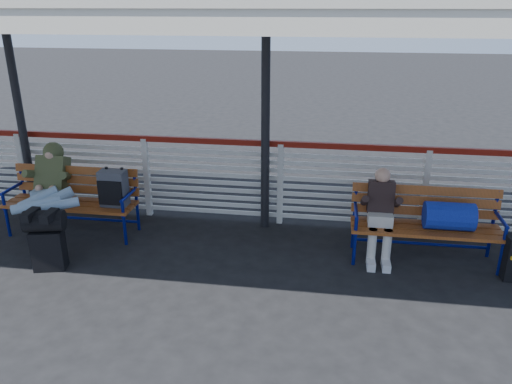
% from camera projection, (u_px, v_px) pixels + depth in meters
% --- Properties ---
extents(ground, '(60.00, 60.00, 0.00)m').
position_uv_depth(ground, '(94.00, 277.00, 5.90)').
color(ground, black).
rests_on(ground, ground).
extents(fence, '(12.08, 0.08, 1.24)m').
position_uv_depth(fence, '(147.00, 174.00, 7.42)').
color(fence, silver).
rests_on(fence, ground).
extents(canopy, '(12.60, 3.60, 3.16)m').
position_uv_depth(canopy, '(98.00, 3.00, 5.62)').
color(canopy, silver).
rests_on(canopy, ground).
extents(luggage_stack, '(0.51, 0.36, 0.76)m').
position_uv_depth(luggage_stack, '(47.00, 238.00, 5.96)').
color(luggage_stack, black).
rests_on(luggage_stack, ground).
extents(bench_left, '(1.80, 0.56, 0.96)m').
position_uv_depth(bench_left, '(87.00, 192.00, 6.83)').
color(bench_left, '#A95220').
rests_on(bench_left, ground).
extents(bench_right, '(1.80, 0.56, 0.92)m').
position_uv_depth(bench_right, '(437.00, 217.00, 6.08)').
color(bench_right, '#A95220').
rests_on(bench_right, ground).
extents(traveler_man, '(0.94, 1.64, 0.77)m').
position_uv_depth(traveler_man, '(48.00, 195.00, 6.54)').
color(traveler_man, '#96AFCA').
rests_on(traveler_man, ground).
extents(companion_person, '(0.32, 0.66, 1.15)m').
position_uv_depth(companion_person, '(380.00, 214.00, 6.17)').
color(companion_person, beige).
rests_on(companion_person, ground).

